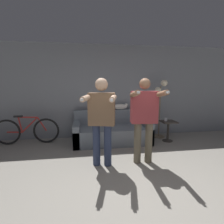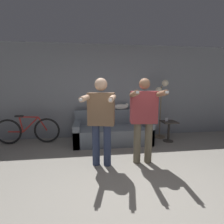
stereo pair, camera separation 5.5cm
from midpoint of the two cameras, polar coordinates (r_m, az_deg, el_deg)
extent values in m
plane|color=gray|center=(2.76, 7.51, -24.94)|extent=(16.00, 16.00, 0.00)
cube|color=gray|center=(5.04, -0.59, 6.62)|extent=(10.00, 0.05, 2.60)
cube|color=slate|center=(4.63, 0.48, -7.38)|extent=(1.97, 0.92, 0.42)
cube|color=slate|center=(4.91, -0.16, -1.51)|extent=(1.97, 0.14, 0.40)
cube|color=slate|center=(4.58, -10.91, -6.86)|extent=(0.16, 0.92, 0.56)
cube|color=slate|center=(4.82, 11.26, -6.02)|extent=(0.16, 0.92, 0.56)
cylinder|color=#2D3856|center=(3.37, -4.77, -10.68)|extent=(0.14, 0.14, 0.79)
cylinder|color=#2D3856|center=(3.34, -1.08, -10.83)|extent=(0.14, 0.14, 0.79)
cube|color=brown|center=(3.18, -3.04, 0.98)|extent=(0.51, 0.32, 0.59)
sphere|color=#D8AD8C|center=(3.15, -3.11, 8.98)|extent=(0.23, 0.23, 0.23)
cylinder|color=#D8AD8C|center=(2.95, -8.17, 4.57)|extent=(0.20, 0.51, 0.10)
cube|color=white|center=(2.71, -9.41, 4.03)|extent=(0.06, 0.13, 0.04)
cylinder|color=#D8AD8C|center=(2.88, 0.65, 4.54)|extent=(0.20, 0.51, 0.10)
cube|color=white|center=(2.63, 0.18, 4.00)|extent=(0.06, 0.13, 0.04)
cylinder|color=#6B604C|center=(3.48, 8.66, -9.97)|extent=(0.14, 0.14, 0.80)
cylinder|color=#6B604C|center=(3.53, 12.23, -9.79)|extent=(0.14, 0.14, 0.80)
cube|color=#9E383D|center=(3.34, 10.82, 1.54)|extent=(0.51, 0.26, 0.60)
sphere|color=#9E7051|center=(3.31, 11.06, 9.04)|extent=(0.20, 0.20, 0.20)
cylinder|color=#9E7051|center=(3.02, 7.77, 5.87)|extent=(0.13, 0.51, 0.16)
cube|color=white|center=(2.78, 8.74, 6.32)|extent=(0.05, 0.13, 0.05)
cylinder|color=#9E7051|center=(3.14, 16.21, 5.72)|extent=(0.13, 0.51, 0.16)
cube|color=white|center=(2.91, 17.84, 6.12)|extent=(0.05, 0.13, 0.05)
ellipsoid|color=silver|center=(4.91, 3.25, 1.75)|extent=(0.39, 0.14, 0.15)
sphere|color=silver|center=(4.94, 5.16, 2.35)|extent=(0.10, 0.10, 0.10)
ellipsoid|color=silver|center=(4.90, 0.82, 1.14)|extent=(0.22, 0.04, 0.04)
cone|color=silver|center=(4.91, 5.02, 2.73)|extent=(0.03, 0.03, 0.03)
cone|color=silver|center=(4.95, 4.94, 2.78)|extent=(0.03, 0.03, 0.03)
cylinder|color=#756047|center=(5.32, 15.45, -7.73)|extent=(0.33, 0.33, 0.02)
cylinder|color=#756047|center=(5.15, 15.80, 0.00)|extent=(0.03, 0.03, 1.47)
sphere|color=#F4E5C1|center=(5.13, 17.26, 9.03)|extent=(0.18, 0.18, 0.18)
sphere|color=#F4E5C1|center=(5.06, 15.28, 6.85)|extent=(0.18, 0.18, 0.18)
cylinder|color=#38332D|center=(5.01, 18.14, -8.95)|extent=(0.27, 0.27, 0.02)
cylinder|color=#38332D|center=(4.94, 18.30, -6.18)|extent=(0.06, 0.06, 0.52)
cube|color=#38332D|center=(4.88, 18.46, -3.07)|extent=(0.39, 0.39, 0.03)
cylinder|color=silver|center=(4.87, 17.70, -2.36)|extent=(0.07, 0.07, 0.08)
torus|color=black|center=(4.88, -20.15, -5.67)|extent=(0.65, 0.05, 0.65)
torus|color=black|center=(5.17, -30.51, -5.58)|extent=(0.65, 0.05, 0.65)
cylinder|color=#B72D28|center=(4.94, -24.72, -3.73)|extent=(0.42, 0.04, 0.40)
cylinder|color=#B72D28|center=(5.01, -27.23, -3.64)|extent=(0.10, 0.04, 0.40)
cylinder|color=#B72D28|center=(4.91, -25.25, -1.50)|extent=(0.46, 0.04, 0.05)
cylinder|color=#B72D28|center=(5.10, -28.64, -5.70)|extent=(0.36, 0.04, 0.05)
cylinder|color=#B72D28|center=(4.86, -21.41, -3.62)|extent=(0.23, 0.04, 0.38)
cube|color=black|center=(4.98, -27.78, -1.22)|extent=(0.20, 0.07, 0.04)
camera|label=1|loc=(0.03, -89.59, 0.07)|focal=28.00mm
camera|label=2|loc=(0.03, 90.41, -0.07)|focal=28.00mm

